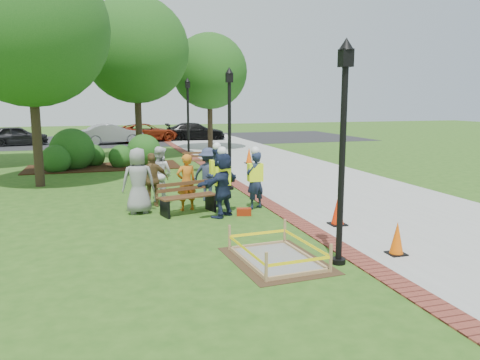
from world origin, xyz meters
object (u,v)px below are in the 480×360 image
object	(u,v)px
lamp_near	(343,136)
hivis_worker_b	(255,178)
bench_near	(188,204)
wet_concrete_pad	(277,249)
cone_front	(397,239)
hivis_worker_a	(222,182)
hivis_worker_c	(217,175)

from	to	relation	value
lamp_near	hivis_worker_b	distance (m)	5.15
hivis_worker_b	bench_near	bearing A→B (deg)	-177.96
wet_concrete_pad	bench_near	world-z (taller)	bench_near
cone_front	hivis_worker_a	world-z (taller)	hivis_worker_a
bench_near	hivis_worker_b	distance (m)	2.09
bench_near	hivis_worker_c	size ratio (longest dim) A/B	0.89
bench_near	hivis_worker_c	xyz separation A→B (m)	(1.01, 0.71, 0.67)
hivis_worker_b	hivis_worker_a	bearing A→B (deg)	-150.68
bench_near	cone_front	distance (m)	5.86
cone_front	hivis_worker_b	size ratio (longest dim) A/B	0.39
bench_near	cone_front	world-z (taller)	bench_near
lamp_near	hivis_worker_a	world-z (taller)	lamp_near
lamp_near	hivis_worker_c	bearing A→B (deg)	100.81
lamp_near	hivis_worker_c	size ratio (longest dim) A/B	2.22
wet_concrete_pad	hivis_worker_a	bearing A→B (deg)	92.06
bench_near	lamp_near	bearing A→B (deg)	-66.80
hivis_worker_a	hivis_worker_c	distance (m)	1.30
lamp_near	hivis_worker_b	bearing A→B (deg)	90.93
bench_near	lamp_near	distance (m)	5.70
lamp_near	hivis_worker_a	xyz separation A→B (m)	(-1.23, 4.26, -1.53)
bench_near	hivis_worker_a	size ratio (longest dim) A/B	0.89
cone_front	hivis_worker_c	world-z (taller)	hivis_worker_c
hivis_worker_c	hivis_worker_a	bearing A→B (deg)	-97.68
wet_concrete_pad	hivis_worker_c	world-z (taller)	hivis_worker_c
bench_near	lamp_near	size ratio (longest dim) A/B	0.40
wet_concrete_pad	hivis_worker_a	xyz separation A→B (m)	(-0.14, 3.76, 0.72)
hivis_worker_a	bench_near	bearing A→B (deg)	145.56
bench_near	cone_front	size ratio (longest dim) A/B	2.42
hivis_worker_b	wet_concrete_pad	bearing A→B (deg)	-103.00
bench_near	hivis_worker_c	bearing A→B (deg)	35.05
cone_front	hivis_worker_b	world-z (taller)	hivis_worker_b
hivis_worker_a	hivis_worker_c	bearing A→B (deg)	82.32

